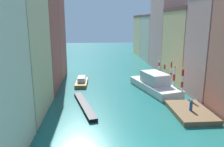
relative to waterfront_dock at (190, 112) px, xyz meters
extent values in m
plane|color=#1E6B66|center=(-7.57, 15.60, -0.29)|extent=(154.00, 154.00, 0.00)
cube|color=beige|center=(-20.72, 1.98, 8.27)|extent=(6.19, 10.07, 17.11)
cube|color=#B25147|center=(-20.72, 11.43, 9.70)|extent=(6.19, 8.19, 19.97)
cube|color=#B25147|center=(-20.72, 19.73, 8.52)|extent=(6.19, 8.10, 17.61)
cube|color=tan|center=(5.58, 5.67, 6.86)|extent=(6.19, 7.15, 14.30)
cube|color=#DBB77A|center=(5.58, 15.27, 6.11)|extent=(6.19, 11.36, 12.79)
cube|color=brown|center=(5.58, 15.27, 12.83)|extent=(6.32, 11.59, 0.66)
cube|color=tan|center=(5.58, 26.64, 9.11)|extent=(6.19, 10.92, 18.78)
cube|color=#BCB299|center=(5.58, 38.05, 5.83)|extent=(6.19, 11.51, 12.23)
cube|color=brown|center=(5.58, 38.05, 12.23)|extent=(6.32, 11.74, 0.59)
cube|color=#DBB77A|center=(5.58, 49.96, 5.81)|extent=(6.19, 11.89, 12.20)
cube|color=brown|center=(5.58, 49.96, 12.27)|extent=(6.32, 12.13, 0.70)
cube|color=brown|center=(0.00, 0.00, 0.00)|extent=(4.36, 6.87, 0.57)
cylinder|color=#234C93|center=(-0.11, -0.29, 0.87)|extent=(0.36, 0.36, 1.16)
sphere|color=tan|center=(-0.11, -0.29, 1.58)|extent=(0.26, 0.26, 0.26)
cylinder|color=red|center=(0.97, 5.43, 0.14)|extent=(0.34, 0.34, 0.86)
cylinder|color=white|center=(0.97, 5.43, 1.00)|extent=(0.34, 0.34, 0.86)
cylinder|color=red|center=(0.97, 5.43, 1.87)|extent=(0.34, 0.34, 0.86)
cylinder|color=white|center=(0.97, 5.43, 2.73)|extent=(0.34, 0.34, 0.86)
cylinder|color=red|center=(0.97, 5.43, 3.59)|extent=(0.34, 0.34, 0.86)
sphere|color=gold|center=(0.97, 5.43, 4.15)|extent=(0.37, 0.37, 0.37)
cylinder|color=red|center=(0.73, 8.15, 0.22)|extent=(0.34, 0.34, 1.01)
cylinder|color=white|center=(0.73, 8.15, 1.23)|extent=(0.34, 0.34, 1.01)
cylinder|color=red|center=(0.73, 8.15, 2.25)|extent=(0.34, 0.34, 1.01)
cylinder|color=white|center=(0.73, 8.15, 3.26)|extent=(0.34, 0.34, 1.01)
sphere|color=gold|center=(0.73, 8.15, 3.91)|extent=(0.38, 0.38, 0.38)
cylinder|color=red|center=(1.14, 10.82, 0.16)|extent=(0.26, 0.26, 0.88)
cylinder|color=white|center=(1.14, 10.82, 1.04)|extent=(0.26, 0.26, 0.88)
cylinder|color=red|center=(1.14, 10.82, 1.92)|extent=(0.26, 0.26, 0.88)
cylinder|color=white|center=(1.14, 10.82, 2.81)|extent=(0.26, 0.26, 0.88)
cylinder|color=red|center=(1.14, 10.82, 3.69)|extent=(0.26, 0.26, 0.88)
sphere|color=gold|center=(1.14, 10.82, 4.24)|extent=(0.28, 0.28, 0.28)
cylinder|color=red|center=(0.70, 12.93, 0.07)|extent=(0.33, 0.33, 0.70)
cylinder|color=white|center=(0.70, 12.93, 0.77)|extent=(0.33, 0.33, 0.70)
cylinder|color=red|center=(0.70, 12.93, 1.47)|extent=(0.33, 0.33, 0.70)
cylinder|color=white|center=(0.70, 12.93, 2.18)|extent=(0.33, 0.33, 0.70)
cylinder|color=red|center=(0.70, 12.93, 2.88)|extent=(0.33, 0.33, 0.70)
sphere|color=gold|center=(0.70, 12.93, 3.36)|extent=(0.36, 0.36, 0.36)
cylinder|color=red|center=(0.68, 16.30, 0.05)|extent=(0.32, 0.32, 0.68)
cylinder|color=white|center=(0.68, 16.30, 0.74)|extent=(0.32, 0.32, 0.68)
cylinder|color=red|center=(0.68, 16.30, 1.42)|extent=(0.32, 0.32, 0.68)
cylinder|color=white|center=(0.68, 16.30, 2.10)|extent=(0.32, 0.32, 0.68)
cylinder|color=red|center=(0.68, 16.30, 2.78)|extent=(0.32, 0.32, 0.68)
cylinder|color=white|center=(0.68, 16.30, 3.46)|extent=(0.32, 0.32, 0.68)
sphere|color=gold|center=(0.68, 16.30, 3.93)|extent=(0.35, 0.35, 0.35)
cube|color=white|center=(-1.86, 9.85, 0.30)|extent=(6.49, 11.46, 1.17)
cube|color=silver|center=(-1.86, 9.85, 1.77)|extent=(4.09, 5.45, 1.77)
cube|color=black|center=(-13.04, 3.30, -0.06)|extent=(3.49, 10.00, 0.45)
cube|color=olive|center=(-13.97, 14.10, 0.02)|extent=(2.15, 5.65, 0.61)
cube|color=silver|center=(-13.97, 14.10, 0.73)|extent=(1.32, 2.55, 0.81)
camera|label=1|loc=(-11.54, -24.60, 10.81)|focal=35.71mm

